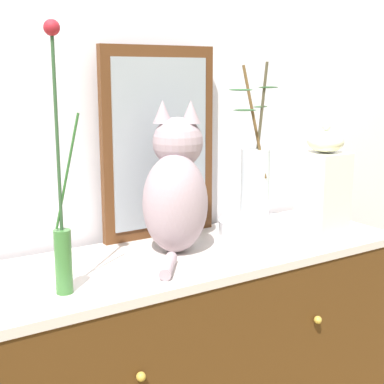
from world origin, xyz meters
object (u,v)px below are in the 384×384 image
Objects in this scene: mirror_leaning at (159,143)px; vase_glass_clear at (255,181)px; vase_slim_green at (62,220)px; bowl_porcelain at (254,228)px; cat_sitting at (176,188)px; jar_lidded_porcelain at (323,188)px.

vase_glass_clear is (0.24, -0.18, -0.11)m from mirror_leaning.
vase_slim_green is 1.28× the size of vase_glass_clear.
vase_glass_clear is at bearing -36.11° from mirror_leaning.
vase_slim_green reaches higher than mirror_leaning.
vase_slim_green reaches higher than bowl_porcelain.
jar_lidded_porcelain is at bearing -19.39° from cat_sitting.
vase_glass_clear is at bearing 139.52° from jar_lidded_porcelain.
mirror_leaning reaches higher than vase_glass_clear.
cat_sitting reaches higher than bowl_porcelain.
mirror_leaning is 1.36× the size of cat_sitting.
vase_slim_green is (-0.43, -0.30, -0.12)m from mirror_leaning.
cat_sitting is 0.28m from vase_glass_clear.
vase_slim_green is 0.69m from vase_glass_clear.
bowl_porcelain is (0.68, 0.12, -0.15)m from vase_slim_green.
jar_lidded_porcelain is at bearing -0.92° from vase_slim_green.
cat_sitting reaches higher than jar_lidded_porcelain.
mirror_leaning is at bearing 144.07° from bowl_porcelain.
vase_slim_green reaches higher than jar_lidded_porcelain.
bowl_porcelain is at bearing 10.42° from vase_slim_green.
bowl_porcelain is (0.24, -0.18, -0.27)m from mirror_leaning.
mirror_leaning is at bearing 34.89° from vase_slim_green.
vase_slim_green is 2.78× the size of bowl_porcelain.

